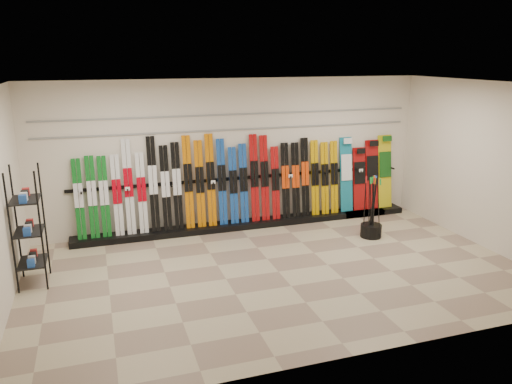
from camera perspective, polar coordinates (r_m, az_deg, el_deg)
name	(u,v)px	position (r m, az deg, el deg)	size (l,w,h in m)	color
floor	(278,272)	(8.28, 2.59, -9.08)	(8.00, 8.00, 0.00)	gray
back_wall	(236,154)	(10.10, -2.33, 4.36)	(8.00, 8.00, 0.00)	beige
right_wall	(487,166)	(9.91, 24.92, 2.72)	(5.00, 5.00, 0.00)	beige
ceiling	(281,85)	(7.55, 2.87, 12.11)	(8.00, 8.00, 0.00)	silver
ski_rack_base	(250,224)	(10.33, -0.71, -3.64)	(8.00, 0.40, 0.12)	black
skis	(216,184)	(9.96, -4.58, 0.87)	(5.37, 0.25, 1.83)	#11671D
snowboards	(367,175)	(11.26, 12.53, 1.95)	(1.27, 0.25, 1.61)	#14728C
accessory_rack	(28,227)	(8.30, -24.56, -3.66)	(0.40, 0.60, 1.84)	black
pole_bin	(371,231)	(10.00, 13.00, -4.32)	(0.41, 0.41, 0.25)	black
ski_poles	(372,207)	(9.87, 13.15, -1.63)	(0.28, 0.38, 1.18)	black
slatwall_rail_0	(236,129)	(10.00, -2.33, 7.16)	(7.60, 0.02, 0.03)	gray
slatwall_rail_1	(236,114)	(9.96, -2.35, 8.86)	(7.60, 0.02, 0.03)	gray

